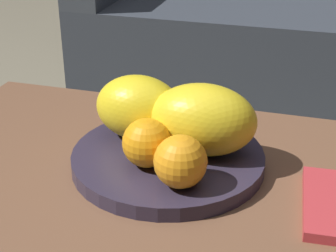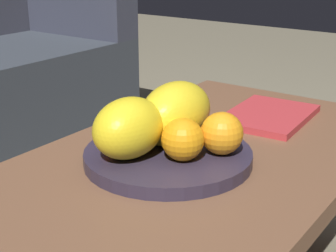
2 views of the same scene
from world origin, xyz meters
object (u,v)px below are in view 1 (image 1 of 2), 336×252
couch (312,26)px  apple_left (179,106)px  coffee_table (195,201)px  orange_front (180,162)px  orange_left (147,143)px  melon_large_front (202,119)px  fruit_bowl (168,159)px  melon_smaller_beside (139,107)px  banana_bunch (181,123)px

couch → apple_left: size_ratio=25.18×
apple_left → couch: bearing=80.5°
coffee_table → orange_front: orange_front is taller
couch → orange_left: (-0.21, -1.35, 0.16)m
melon_large_front → apple_left: size_ratio=2.66×
couch → apple_left: 1.21m
orange_front → apple_left: size_ratio=1.21×
fruit_bowl → orange_left: (-0.02, -0.05, 0.05)m
fruit_bowl → orange_front: (0.05, -0.09, 0.05)m
fruit_bowl → coffee_table: bearing=-25.4°
melon_smaller_beside → orange_front: 0.18m
coffee_table → fruit_bowl: size_ratio=3.22×
fruit_bowl → couch: bearing=81.9°
melon_large_front → apple_left: (-0.07, 0.10, -0.03)m
melon_large_front → banana_bunch: melon_large_front is taller
melon_smaller_beside → orange_left: (0.05, -0.09, -0.02)m
fruit_bowl → melon_large_front: melon_large_front is taller
coffee_table → melon_smaller_beside: 0.19m
banana_bunch → melon_large_front: bearing=-39.3°
coffee_table → melon_smaller_beside: (-0.12, 0.07, 0.13)m
melon_large_front → banana_bunch: 0.07m
coffee_table → apple_left: size_ratio=15.64×
couch → melon_smaller_beside: size_ratio=11.07×
orange_front → apple_left: 0.22m
coffee_table → fruit_bowl: bearing=154.6°
apple_left → banana_bunch: bearing=-71.1°
orange_front → orange_left: orange_front is taller
apple_left → fruit_bowl: bearing=-83.6°
couch → apple_left: bearing=-99.5°
coffee_table → fruit_bowl: (-0.05, 0.03, 0.06)m
fruit_bowl → orange_front: 0.12m
couch → orange_front: couch is taller
melon_large_front → orange_left: size_ratio=2.24×
couch → banana_bunch: 1.27m
melon_smaller_beside → banana_bunch: size_ratio=0.99×
couch → orange_front: 1.41m
banana_bunch → couch: bearing=81.8°
coffee_table → banana_bunch: (-0.05, 0.08, 0.10)m
orange_left → apple_left: (0.01, 0.17, -0.01)m
coffee_table → couch: size_ratio=0.62×
melon_smaller_beside → coffee_table: bearing=-29.4°
melon_large_front → orange_front: bearing=-93.6°
orange_front → orange_left: bearing=147.1°
coffee_table → apple_left: apple_left is taller
couch → melon_smaller_beside: (-0.25, -1.26, 0.18)m
orange_front → banana_bunch: bearing=104.7°
melon_large_front → orange_left: 0.10m
melon_smaller_beside → banana_bunch: bearing=11.3°
fruit_bowl → banana_bunch: banana_bunch is taller
coffee_table → banana_bunch: banana_bunch is taller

